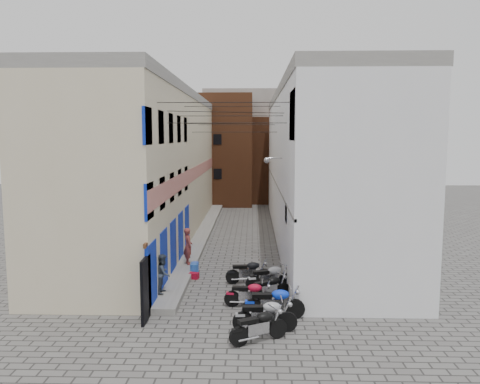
# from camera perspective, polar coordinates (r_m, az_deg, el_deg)

# --- Properties ---
(ground) EXTENTS (90.00, 90.00, 0.00)m
(ground) POSITION_cam_1_polar(r_m,az_deg,el_deg) (16.87, -2.32, -14.94)
(ground) COLOR #5C5A57
(ground) RESTS_ON ground
(plinth) EXTENTS (0.90, 26.00, 0.25)m
(plinth) POSITION_cam_1_polar(r_m,az_deg,el_deg) (29.45, -4.58, -5.23)
(plinth) COLOR slate
(plinth) RESTS_ON ground
(building_left) EXTENTS (5.10, 27.00, 9.00)m
(building_left) POSITION_cam_1_polar(r_m,az_deg,el_deg) (29.27, -10.39, 3.26)
(building_left) COLOR beige
(building_left) RESTS_ON ground
(building_right) EXTENTS (5.94, 26.00, 9.00)m
(building_right) POSITION_cam_1_polar(r_m,az_deg,el_deg) (28.94, 9.37, 3.25)
(building_right) COLOR silver
(building_right) RESTS_ON ground
(building_far_brick_left) EXTENTS (6.00, 6.00, 10.00)m
(building_far_brick_left) POSITION_cam_1_polar(r_m,az_deg,el_deg) (43.76, -2.45, 5.15)
(building_far_brick_left) COLOR brown
(building_far_brick_left) RESTS_ON ground
(building_far_brick_right) EXTENTS (5.00, 6.00, 8.00)m
(building_far_brick_right) POSITION_cam_1_polar(r_m,az_deg,el_deg) (45.72, 4.01, 3.95)
(building_far_brick_right) COLOR brown
(building_far_brick_right) RESTS_ON ground
(building_far_concrete) EXTENTS (8.00, 5.00, 11.00)m
(building_far_concrete) POSITION_cam_1_polar(r_m,az_deg,el_deg) (49.65, 0.35, 5.92)
(building_far_concrete) COLOR slate
(building_far_concrete) RESTS_ON ground
(far_shopfront) EXTENTS (2.00, 0.30, 2.40)m
(far_shopfront) POSITION_cam_1_polar(r_m,az_deg,el_deg) (41.16, 0.08, -0.26)
(far_shopfront) COLOR black
(far_shopfront) RESTS_ON ground
(overhead_wires) EXTENTS (5.80, 13.02, 1.32)m
(overhead_wires) POSITION_cam_1_polar(r_m,az_deg,el_deg) (23.32, -1.10, 8.95)
(overhead_wires) COLOR black
(overhead_wires) RESTS_ON ground
(motorcycle_a) EXTENTS (2.01, 1.44, 1.13)m
(motorcycle_a) POSITION_cam_1_polar(r_m,az_deg,el_deg) (14.77, 2.30, -15.83)
(motorcycle_a) COLOR black
(motorcycle_a) RESTS_ON ground
(motorcycle_b) EXTENTS (2.11, 0.73, 1.21)m
(motorcycle_b) POSITION_cam_1_polar(r_m,az_deg,el_deg) (15.48, 3.05, -14.58)
(motorcycle_b) COLOR #9C9CA0
(motorcycle_b) RESTS_ON ground
(motorcycle_c) EXTENTS (2.19, 0.75, 1.25)m
(motorcycle_c) POSITION_cam_1_polar(r_m,az_deg,el_deg) (16.52, 4.12, -13.10)
(motorcycle_c) COLOR #0E34D7
(motorcycle_c) RESTS_ON ground
(motorcycle_d) EXTENTS (1.90, 0.69, 1.08)m
(motorcycle_d) POSITION_cam_1_polar(r_m,az_deg,el_deg) (17.53, 1.16, -12.19)
(motorcycle_d) COLOR #AE0C29
(motorcycle_d) RESTS_ON ground
(motorcycle_e) EXTENTS (1.89, 1.41, 1.07)m
(motorcycle_e) POSITION_cam_1_polar(r_m,az_deg,el_deg) (18.30, 3.61, -11.40)
(motorcycle_e) COLOR black
(motorcycle_e) RESTS_ON ground
(motorcycle_f) EXTENTS (2.13, 1.22, 1.18)m
(motorcycle_f) POSITION_cam_1_polar(r_m,az_deg,el_deg) (19.40, 3.66, -10.17)
(motorcycle_f) COLOR silver
(motorcycle_f) RESTS_ON ground
(motorcycle_g) EXTENTS (2.02, 0.88, 1.13)m
(motorcycle_g) POSITION_cam_1_polar(r_m,az_deg,el_deg) (20.20, 1.02, -9.54)
(motorcycle_g) COLOR black
(motorcycle_g) RESTS_ON ground
(person_a) EXTENTS (0.62, 0.74, 1.73)m
(person_a) POSITION_cam_1_polar(r_m,az_deg,el_deg) (22.26, -6.35, -6.57)
(person_a) COLOR brown
(person_a) RESTS_ON plinth
(person_b) EXTENTS (0.58, 0.74, 1.51)m
(person_b) POSITION_cam_1_polar(r_m,az_deg,el_deg) (18.47, -9.36, -9.77)
(person_b) COLOR #313B4A
(person_b) RESTS_ON plinth
(water_jug_near) EXTENTS (0.43, 0.43, 0.54)m
(water_jug_near) POSITION_cam_1_polar(r_m,az_deg,el_deg) (21.40, -5.64, -9.44)
(water_jug_near) COLOR blue
(water_jug_near) RESTS_ON ground
(water_jug_far) EXTENTS (0.38, 0.38, 0.54)m
(water_jug_far) POSITION_cam_1_polar(r_m,az_deg,el_deg) (21.74, -5.52, -9.19)
(water_jug_far) COLOR blue
(water_jug_far) RESTS_ON ground
(red_crate) EXTENTS (0.47, 0.39, 0.26)m
(red_crate) POSITION_cam_1_polar(r_m,az_deg,el_deg) (21.06, -5.64, -10.12)
(red_crate) COLOR maroon
(red_crate) RESTS_ON ground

